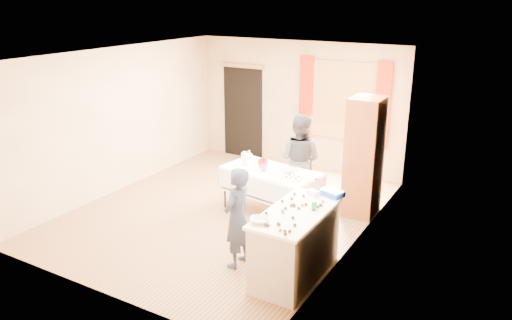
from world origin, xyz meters
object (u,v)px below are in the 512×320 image
Objects in this scene: counter at (296,244)px; chair at (297,178)px; woman at (300,159)px; girl at (237,218)px; cabinet at (364,157)px; party_table at (271,187)px.

counter is 2.80m from chair.
counter is 2.41m from woman.
chair is 0.73× the size of girl.
cabinet is 1.34× the size of counter.
cabinet is at bearing 38.15° from party_table.
cabinet is at bearing -12.64° from chair.
girl is at bearing -83.45° from chair.
woman reaches higher than girl.
counter is 1.06× the size of girl.
woman is (-1.08, -0.12, -0.18)m from cabinet.
woman is at bearing 78.69° from party_table.
counter reaches higher than party_table.
party_table is at bearing -93.32° from chair.
cabinet is 1.47m from chair.
counter is (-0.10, -2.29, -0.52)m from cabinet.
party_table is 0.73m from woman.
woman is at bearing -173.87° from cabinet.
woman is (0.23, 0.60, 0.35)m from party_table.
girl is (-0.88, -2.43, -0.29)m from cabinet.
party_table is 1.78m from girl.
chair is 0.64m from woman.
party_table is at bearing -151.15° from cabinet.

